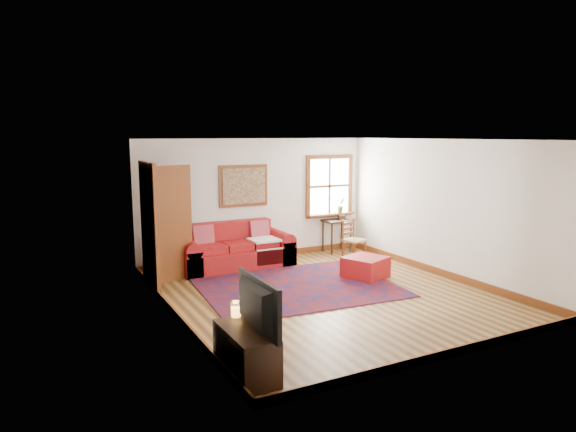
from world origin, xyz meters
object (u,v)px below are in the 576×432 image
ladder_back_chair (352,238)px  media_cabinet (246,352)px  side_table (337,225)px  red_ottoman (365,267)px  red_leather_sofa (235,253)px

ladder_back_chair → media_cabinet: ladder_back_chair is taller
media_cabinet → side_table: bearing=47.9°
red_ottoman → red_leather_sofa: bearing=114.1°
side_table → ladder_back_chair: (-0.14, -0.80, -0.14)m
red_leather_sofa → media_cabinet: 4.64m
media_cabinet → red_leather_sofa: bearing=69.8°
red_leather_sofa → red_ottoman: (1.82, -1.81, -0.10)m
side_table → media_cabinet: side_table is taller
red_leather_sofa → ladder_back_chair: bearing=-14.3°
ladder_back_chair → media_cabinet: (-3.96, -3.75, -0.20)m
ladder_back_chair → media_cabinet: bearing=-136.6°
side_table → media_cabinet: bearing=-132.1°
red_ottoman → ladder_back_chair: size_ratio=0.79×
red_ottoman → media_cabinet: size_ratio=0.71×
red_ottoman → media_cabinet: media_cabinet is taller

